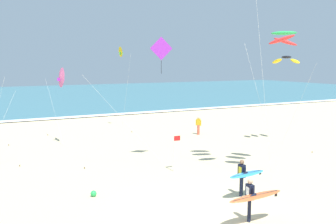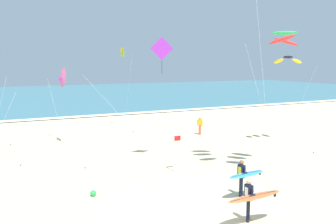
% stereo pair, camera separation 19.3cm
% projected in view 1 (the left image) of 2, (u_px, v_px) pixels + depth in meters
% --- Properties ---
extents(ground_plane, '(160.00, 160.00, 0.00)m').
position_uv_depth(ground_plane, '(203.00, 211.00, 15.50)').
color(ground_plane, beige).
extents(ocean_water, '(160.00, 60.00, 0.08)m').
position_uv_depth(ocean_water, '(32.00, 96.00, 67.43)').
color(ocean_water, teal).
rests_on(ocean_water, ground).
extents(shoreline_foam, '(160.00, 1.52, 0.01)m').
position_uv_depth(shoreline_foam, '(65.00, 117.00, 41.11)').
color(shoreline_foam, white).
rests_on(shoreline_foam, ocean_water).
extents(surfer_lead, '(2.34, 0.97, 1.71)m').
position_uv_depth(surfer_lead, '(252.00, 197.00, 14.21)').
color(surfer_lead, black).
rests_on(surfer_lead, ground).
extents(surfer_trailing, '(1.94, 0.96, 1.71)m').
position_uv_depth(surfer_trailing, '(244.00, 175.00, 17.00)').
color(surfer_trailing, black).
rests_on(surfer_trailing, ground).
extents(kite_delta_golden_near, '(0.34, 2.86, 7.61)m').
position_uv_depth(kite_delta_golden_near, '(121.00, 52.00, 34.00)').
color(kite_delta_golden_near, yellow).
rests_on(kite_delta_golden_near, ground).
extents(kite_arc_emerald_mid, '(2.92, 3.00, 7.83)m').
position_uv_depth(kite_arc_emerald_mid, '(284.00, 38.00, 19.83)').
color(kite_arc_emerald_mid, red).
rests_on(kite_arc_emerald_mid, ground).
extents(kite_delta_rose_distant, '(0.71, 5.29, 5.82)m').
position_uv_depth(kite_delta_rose_distant, '(61.00, 78.00, 26.93)').
color(kite_delta_rose_distant, pink).
rests_on(kite_delta_rose_distant, ground).
extents(kite_diamond_violet_close, '(5.27, 1.07, 7.68)m').
position_uv_depth(kite_diamond_violet_close, '(159.00, 52.00, 21.89)').
color(kite_diamond_violet_close, purple).
rests_on(kite_diamond_violet_close, ground).
extents(kite_arc_charcoal_outer, '(2.20, 3.97, 6.66)m').
position_uv_depth(kite_arc_charcoal_outer, '(286.00, 60.00, 27.67)').
color(kite_arc_charcoal_outer, yellow).
rests_on(kite_arc_charcoal_outer, ground).
extents(bystander_yellow_top, '(0.33, 0.42, 1.59)m').
position_uv_depth(bystander_yellow_top, '(198.00, 125.00, 31.71)').
color(bystander_yellow_top, '#D8593F').
rests_on(bystander_yellow_top, ground).
extents(lifeguard_flag, '(0.44, 0.05, 2.10)m').
position_uv_depth(lifeguard_flag, '(174.00, 149.00, 20.95)').
color(lifeguard_flag, silver).
rests_on(lifeguard_flag, ground).
extents(beach_ball, '(0.28, 0.28, 0.28)m').
position_uv_depth(beach_ball, '(94.00, 194.00, 17.11)').
color(beach_ball, green).
rests_on(beach_ball, ground).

